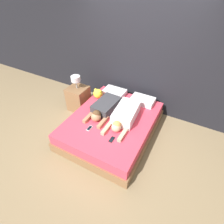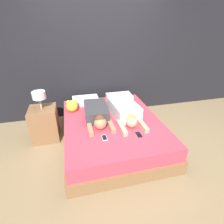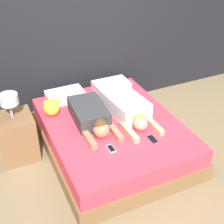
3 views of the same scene
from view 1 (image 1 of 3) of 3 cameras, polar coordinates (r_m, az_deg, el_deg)
ground_plane at (r=3.86m, az=-0.00°, el=-6.62°), size 12.00×12.00×0.00m
wall_back at (r=4.03m, az=8.31°, el=17.51°), size 12.00×0.06×2.60m
bed at (r=3.71m, az=-0.00°, el=-4.38°), size 1.64×2.04×0.43m
pillow_head_left at (r=4.22m, az=0.85°, el=6.52°), size 0.52×0.34×0.12m
pillow_head_right at (r=4.00m, az=9.94°, el=3.79°), size 0.52×0.34×0.12m
person_left at (r=3.65m, az=-2.66°, el=1.31°), size 0.43×0.93×0.23m
person_right at (r=3.46m, az=4.10°, el=-1.06°), size 0.46×1.03×0.24m
cell_phone_left at (r=3.36m, az=-7.39°, el=-5.26°), size 0.07×0.14×0.01m
cell_phone_right at (r=3.14m, az=-0.07°, el=-8.93°), size 0.07×0.14×0.01m
plush_toy at (r=4.09m, az=-4.63°, el=6.10°), size 0.21×0.21×0.22m
nightstand at (r=4.39m, az=-10.91°, el=4.65°), size 0.45×0.45×0.91m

